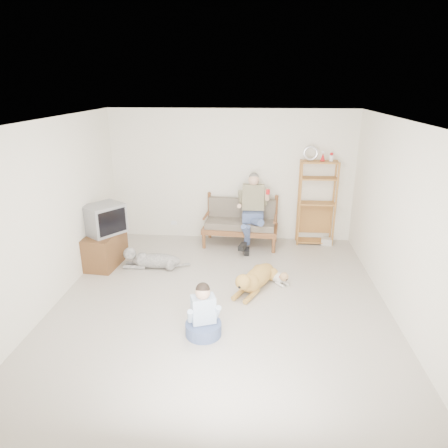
# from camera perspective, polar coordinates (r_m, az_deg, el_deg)

# --- Properties ---
(floor) EXTENTS (5.50, 5.50, 0.00)m
(floor) POSITION_cam_1_polar(r_m,az_deg,el_deg) (6.21, -0.46, -11.14)
(floor) COLOR beige
(floor) RESTS_ON ground
(ceiling) EXTENTS (5.50, 5.50, 0.00)m
(ceiling) POSITION_cam_1_polar(r_m,az_deg,el_deg) (5.36, -0.54, 14.51)
(ceiling) COLOR silver
(ceiling) RESTS_ON ground
(wall_back) EXTENTS (5.00, 0.00, 5.00)m
(wall_back) POSITION_cam_1_polar(r_m,az_deg,el_deg) (8.29, 1.09, 6.86)
(wall_back) COLOR silver
(wall_back) RESTS_ON ground
(wall_front) EXTENTS (5.00, 0.00, 5.00)m
(wall_front) POSITION_cam_1_polar(r_m,az_deg,el_deg) (3.19, -4.76, -15.41)
(wall_front) COLOR silver
(wall_front) RESTS_ON ground
(wall_left) EXTENTS (0.00, 5.50, 5.50)m
(wall_left) POSITION_cam_1_polar(r_m,az_deg,el_deg) (6.35, -23.60, 1.21)
(wall_left) COLOR silver
(wall_left) RESTS_ON ground
(wall_right) EXTENTS (0.00, 5.50, 5.50)m
(wall_right) POSITION_cam_1_polar(r_m,az_deg,el_deg) (5.99, 24.08, 0.09)
(wall_right) COLOR silver
(wall_right) RESTS_ON ground
(loveseat) EXTENTS (1.56, 0.83, 0.95)m
(loveseat) POSITION_cam_1_polar(r_m,az_deg,el_deg) (8.18, 2.37, 0.37)
(loveseat) COLOR brown
(loveseat) RESTS_ON ground
(man) EXTENTS (0.57, 0.82, 1.32)m
(man) POSITION_cam_1_polar(r_m,az_deg,el_deg) (7.88, 3.95, 1.18)
(man) COLOR #516395
(man) RESTS_ON loveseat
(etagere) EXTENTS (0.77, 0.34, 2.02)m
(etagere) POSITION_cam_1_polar(r_m,az_deg,el_deg) (8.30, 13.09, 3.06)
(etagere) COLOR #A97135
(etagere) RESTS_ON ground
(book_stack) EXTENTS (0.24, 0.19, 0.14)m
(book_stack) POSITION_cam_1_polar(r_m,az_deg,el_deg) (8.53, 14.43, -2.44)
(book_stack) COLOR beige
(book_stack) RESTS_ON ground
(tv_stand) EXTENTS (0.59, 0.95, 0.60)m
(tv_stand) POSITION_cam_1_polar(r_m,az_deg,el_deg) (7.62, -16.66, -3.45)
(tv_stand) COLOR brown
(tv_stand) RESTS_ON ground
(crt_tv) EXTENTS (0.79, 0.82, 0.53)m
(crt_tv) POSITION_cam_1_polar(r_m,az_deg,el_deg) (7.45, -16.73, 0.68)
(crt_tv) COLOR gray
(crt_tv) RESTS_ON tv_stand
(wall_outlet) EXTENTS (0.12, 0.02, 0.08)m
(wall_outlet) POSITION_cam_1_polar(r_m,az_deg,el_deg) (8.72, -7.19, 0.18)
(wall_outlet) COLOR white
(wall_outlet) RESTS_ON ground
(golden_retriever) EXTENTS (0.74, 1.31, 0.42)m
(golden_retriever) POSITION_cam_1_polar(r_m,az_deg,el_deg) (6.54, 4.44, -7.80)
(golden_retriever) COLOR gold
(golden_retriever) RESTS_ON ground
(shaggy_dog) EXTENTS (1.28, 0.32, 0.38)m
(shaggy_dog) POSITION_cam_1_polar(r_m,az_deg,el_deg) (7.36, -10.48, -5.02)
(shaggy_dog) COLOR silver
(shaggy_dog) RESTS_ON ground
(terrier) EXTENTS (0.43, 0.53, 0.24)m
(terrier) POSITION_cam_1_polar(r_m,az_deg,el_deg) (6.81, 7.68, -7.45)
(terrier) COLOR silver
(terrier) RESTS_ON ground
(child) EXTENTS (0.48, 0.48, 0.76)m
(child) POSITION_cam_1_polar(r_m,az_deg,el_deg) (5.39, -2.98, -13.03)
(child) COLOR #516395
(child) RESTS_ON ground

